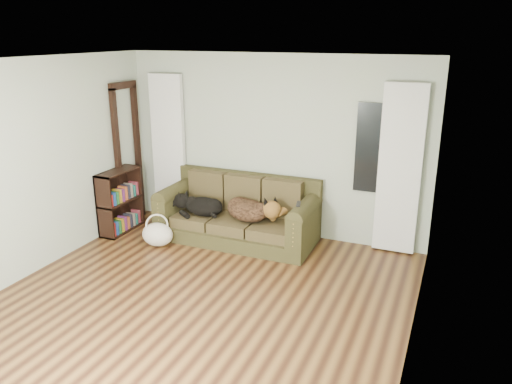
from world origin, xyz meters
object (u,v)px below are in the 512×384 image
at_px(tote_bag, 158,235).
at_px(bookshelf, 120,199).
at_px(sofa, 237,210).
at_px(dog_shepherd, 250,210).
at_px(dog_black_lab, 201,206).

relative_size(tote_bag, bookshelf, 0.48).
bearing_deg(bookshelf, sofa, 4.81).
distance_m(sofa, dog_shepherd, 0.23).
relative_size(dog_shepherd, tote_bag, 1.56).
bearing_deg(bookshelf, tote_bag, -24.87).
height_order(sofa, dog_black_lab, sofa).
bearing_deg(dog_black_lab, bookshelf, -157.76).
relative_size(sofa, bookshelf, 2.38).
bearing_deg(bookshelf, dog_shepherd, 2.57).
height_order(sofa, bookshelf, bookshelf).
distance_m(sofa, tote_bag, 1.16).
xyz_separation_m(dog_shepherd, tote_bag, (-1.16, -0.59, -0.33)).
xyz_separation_m(dog_black_lab, bookshelf, (-1.24, -0.25, 0.02)).
xyz_separation_m(sofa, dog_shepherd, (0.23, -0.03, 0.04)).
bearing_deg(sofa, tote_bag, -146.53).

